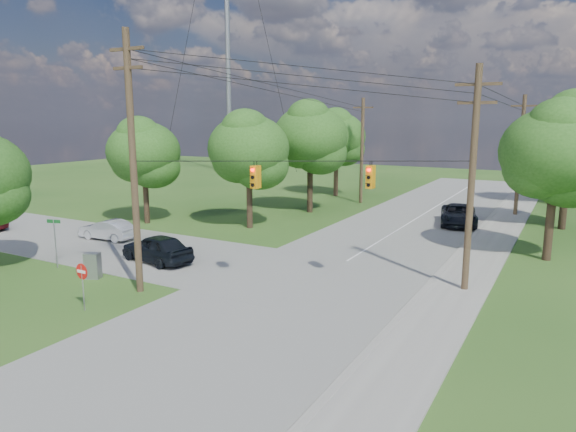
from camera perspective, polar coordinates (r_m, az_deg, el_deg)
The scene contains 24 objects.
ground at distance 22.54m, azimuth -8.42°, elevation -10.42°, with size 140.00×140.00×0.00m, color #2A4F1A.
main_road at distance 25.50m, azimuth 2.15°, elevation -7.73°, with size 10.00×100.00×0.03m, color gray.
cross_road at distance 42.40m, azimuth -27.37°, elevation -1.42°, with size 48.00×9.00×0.03m, color gray.
sidewalk_east at distance 23.38m, azimuth 17.13°, elevation -9.85°, with size 2.60×100.00×0.12m, color #A3A198.
pole_sw at distance 24.49m, azimuth -16.85°, elevation 5.92°, with size 2.00×0.32×12.00m.
pole_ne at distance 25.00m, azimuth 19.76°, elevation 4.09°, with size 2.00×0.32×10.50m.
pole_north_e at distance 46.80m, azimuth 24.38°, elevation 6.21°, with size 2.00×0.32×10.00m.
pole_north_w at distance 49.97m, azimuth 8.22°, elevation 7.29°, with size 2.00×0.32×10.00m.
power_lines at distance 30.35m, azimuth 7.21°, elevation 12.69°, with size 13.93×29.62×4.93m.
traffic_signals at distance 23.56m, azimuth 2.81°, elevation 4.41°, with size 4.91×3.27×1.05m.
radio_mast at distance 78.36m, azimuth -6.78°, elevation 21.34°, with size 0.70×0.70×45.00m, color gray.
tree_w_near at distance 37.94m, azimuth -4.38°, elevation 7.48°, with size 6.00×6.00×8.40m.
tree_w_mid at distance 44.32m, azimuth 2.50°, elevation 8.83°, with size 6.40×6.40×9.22m.
tree_w_far at distance 54.22m, azimuth 5.43°, elevation 8.81°, with size 6.00×6.00×8.73m.
tree_e_near at distance 32.59m, azimuth 27.69°, elevation 6.31°, with size 6.20×6.20×8.81m.
tree_e_mid at distance 42.54m, azimuth 28.93°, elevation 7.86°, with size 6.60×6.60×9.64m.
tree_e_far at distance 54.59m, azimuth 27.96°, elevation 7.27°, with size 5.80×5.80×8.32m.
tree_cross_n at distance 41.11m, azimuth -15.75°, elevation 6.90°, with size 5.60×5.60×7.91m.
car_cross_dark at distance 30.20m, azimuth -14.36°, elevation -3.47°, with size 1.91×4.75×1.62m, color black.
car_cross_silver at distance 36.73m, azimuth -19.39°, elevation -1.44°, with size 1.43×4.11×1.35m, color silver.
car_main_north at distance 41.50m, azimuth 18.44°, elevation 0.13°, with size 2.60×5.64×1.57m, color black.
control_cabinet at distance 28.28m, azimuth -20.87°, elevation -5.19°, with size 0.74×0.53×1.34m, color gray.
do_not_enter_sign at distance 23.54m, azimuth -21.91°, elevation -6.21°, with size 0.70×0.08×2.10m.
street_name_sign at distance 30.74m, azimuth -24.47°, elevation -2.17°, with size 0.79×0.26×2.73m.
Camera 1 is at (13.00, -16.52, 8.13)m, focal length 32.00 mm.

